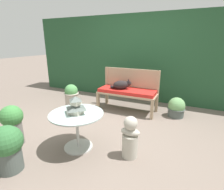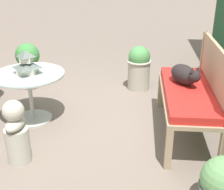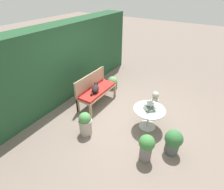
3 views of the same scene
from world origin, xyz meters
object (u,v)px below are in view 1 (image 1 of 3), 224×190
Objects in this scene: patio_table at (77,121)px; garden_bust at (130,138)px; garden_bench at (127,93)px; potted_plant_table_near at (7,147)px; cat at (122,85)px; pagoda_birdhouse at (76,106)px; potted_plant_hedge_corner at (72,97)px; potted_plant_patio_mid at (13,123)px; potted_plant_bench_left at (176,108)px.

garden_bust is (0.79, 0.13, -0.16)m from patio_table.
garden_bench is 2.57m from potted_plant_table_near.
patio_table is at bearing -170.20° from garden_bust.
garden_bust is at bearing 35.25° from potted_plant_table_near.
cat is 1.69m from pagoda_birdhouse.
potted_plant_hedge_corner is at bearing 130.67° from pagoda_birdhouse.
cat is at bearing -164.83° from garden_bench.
cat reaches higher than potted_plant_patio_mid.
potted_plant_hedge_corner reaches higher than garden_bench.
potted_plant_bench_left is at bearing 7.23° from garden_bench.
potted_plant_patio_mid is at bearing -160.15° from pagoda_birdhouse.
cat reaches higher than garden_bust.
potted_plant_hedge_corner is at bearing 174.54° from cat.
potted_plant_bench_left is at bearing 45.23° from potted_plant_patio_mid.
potted_plant_hedge_corner is (-1.19, -0.51, -0.12)m from garden_bench.
potted_plant_table_near is (-0.50, -2.45, -0.29)m from cat.
garden_bench is 2.07× the size of potted_plant_patio_mid.
potted_plant_patio_mid is (-1.74, -0.47, 0.07)m from garden_bust.
garden_bust reaches higher than potted_plant_bench_left.
garden_bench is at bearing -172.77° from potted_plant_bench_left.
potted_plant_patio_mid reaches higher than patio_table.
cat is 0.74× the size of potted_plant_patio_mid.
potted_plant_bench_left is 0.66× the size of potted_plant_patio_mid.
potted_plant_patio_mid reaches higher than garden_bust.
potted_plant_table_near is (-0.48, -0.77, -0.12)m from patio_table.
garden_bench is at bearing 61.89° from potted_plant_patio_mid.
potted_plant_patio_mid is at bearing -145.19° from cat.
pagoda_birdhouse is at bearing -94.85° from garden_bench.
potted_plant_hedge_corner is (-1.04, 1.21, -0.36)m from pagoda_birdhouse.
garden_bench is at bearing -14.29° from cat.
cat is 0.79× the size of potted_plant_table_near.
pagoda_birdhouse is 0.61× the size of potted_plant_bench_left.
patio_table is 1.02m from potted_plant_patio_mid.
pagoda_birdhouse is at bearing -170.20° from garden_bust.
potted_plant_hedge_corner is (-1.04, 1.21, -0.13)m from patio_table.
garden_bust reaches higher than patio_table.
garden_bench reaches higher than potted_plant_bench_left.
potted_plant_patio_mid is (-0.96, -0.35, -0.31)m from pagoda_birdhouse.
potted_plant_patio_mid is (-0.96, -0.35, -0.08)m from patio_table.
potted_plant_patio_mid reaches higher than garden_bench.
potted_plant_table_near is (0.56, -1.98, 0.01)m from potted_plant_hedge_corner.
pagoda_birdhouse is at bearing 19.85° from potted_plant_patio_mid.
garden_bench is 0.22m from cat.
cat is 1.84× the size of pagoda_birdhouse.
potted_plant_bench_left is 3.10m from potted_plant_patio_mid.
potted_plant_patio_mid is at bearing -86.90° from potted_plant_hedge_corner.
potted_plant_hedge_corner is 2.36m from potted_plant_bench_left.
potted_plant_patio_mid is at bearing -134.77° from potted_plant_bench_left.
potted_plant_hedge_corner reaches higher than potted_plant_table_near.
potted_plant_bench_left is at bearing -21.39° from cat.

